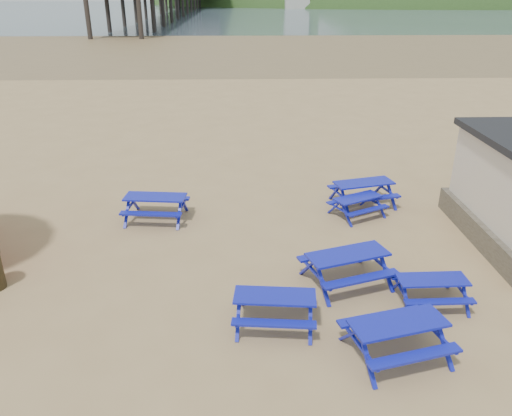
{
  "coord_description": "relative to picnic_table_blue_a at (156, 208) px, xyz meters",
  "views": [
    {
      "loc": [
        -0.03,
        -11.95,
        6.98
      ],
      "look_at": [
        0.39,
        1.5,
        1.0
      ],
      "focal_mm": 35.0,
      "sensor_mm": 36.0,
      "label": 1
    }
  ],
  "objects": [
    {
      "name": "ground",
      "position": [
        2.82,
        -2.95,
        -0.41
      ],
      "size": [
        400.0,
        400.0,
        0.0
      ],
      "primitive_type": "plane",
      "color": "tan",
      "rests_on": "ground"
    },
    {
      "name": "wet_sand",
      "position": [
        2.82,
        52.05,
        -0.41
      ],
      "size": [
        400.0,
        400.0,
        0.0
      ],
      "primitive_type": "plane",
      "color": "olive",
      "rests_on": "ground"
    },
    {
      "name": "sea",
      "position": [
        2.82,
        167.05,
        -0.4
      ],
      "size": [
        400.0,
        400.0,
        0.0
      ],
      "primitive_type": "plane",
      "color": "#435461",
      "rests_on": "ground"
    },
    {
      "name": "picnic_table_blue_a",
      "position": [
        0.0,
        0.0,
        0.0
      ],
      "size": [
        2.1,
        1.77,
        0.82
      ],
      "rotation": [
        0.0,
        0.0,
        -0.1
      ],
      "color": "#1331AD",
      "rests_on": "ground"
    },
    {
      "name": "picnic_table_blue_b",
      "position": [
        7.01,
        0.98,
        0.01
      ],
      "size": [
        2.35,
        2.07,
        0.85
      ],
      "rotation": [
        0.0,
        0.0,
        0.25
      ],
      "color": "#1331AD",
      "rests_on": "ground"
    },
    {
      "name": "picnic_table_blue_c",
      "position": [
        6.61,
        0.07,
        -0.07
      ],
      "size": [
        2.02,
        1.88,
        0.67
      ],
      "rotation": [
        0.0,
        0.0,
        0.47
      ],
      "color": "#1331AD",
      "rests_on": "ground"
    },
    {
      "name": "picnic_table_blue_d",
      "position": [
        5.44,
        -4.02,
        0.02
      ],
      "size": [
        2.48,
        2.23,
        0.86
      ],
      "rotation": [
        0.0,
        0.0,
        0.32
      ],
      "color": "#1331AD",
      "rests_on": "ground"
    },
    {
      "name": "picnic_table_blue_e",
      "position": [
        5.91,
        -6.79,
        0.0
      ],
      "size": [
        2.3,
        2.03,
        0.83
      ],
      "rotation": [
        0.0,
        0.0,
        0.25
      ],
      "color": "#1331AD",
      "rests_on": "ground"
    },
    {
      "name": "picnic_table_blue_f",
      "position": [
        7.28,
        -4.98,
        -0.07
      ],
      "size": [
        1.66,
        1.34,
        0.69
      ],
      "rotation": [
        0.0,
        0.0,
        0.02
      ],
      "color": "#1331AD",
      "rests_on": "ground"
    },
    {
      "name": "headland_town",
      "position": [
        92.82,
        226.73,
        -10.32
      ],
      "size": [
        264.0,
        144.0,
        108.0
      ],
      "color": "#2D4C1E",
      "rests_on": "ground"
    },
    {
      "name": "picnic_table_blue_g",
      "position": [
        3.49,
        -5.66,
        -0.03
      ],
      "size": [
        1.94,
        1.63,
        0.76
      ],
      "rotation": [
        0.0,
        0.0,
        -0.1
      ],
      "color": "#1331AD",
      "rests_on": "ground"
    }
  ]
}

